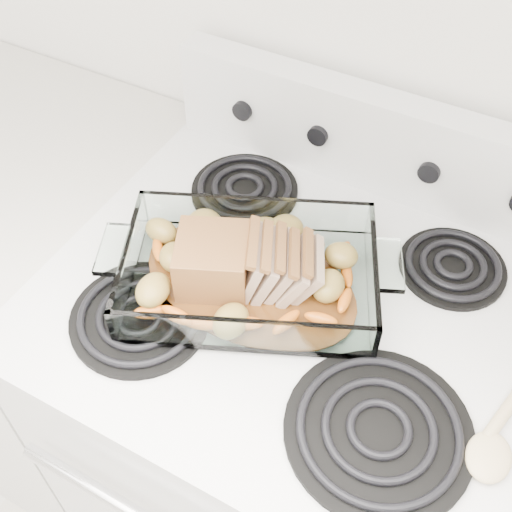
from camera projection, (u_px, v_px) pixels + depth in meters
The scene contains 6 objects.
electric_range at pixel (290, 427), 1.33m from camera, with size 0.78×0.70×1.12m.
counter_left at pixel (45, 309), 1.56m from camera, with size 0.58×0.68×0.93m.
baking_dish at pixel (250, 277), 0.98m from camera, with size 0.38×0.25×0.07m.
pork_roast at pixel (237, 259), 0.96m from camera, with size 0.22×0.11×0.09m.
roast_vegetables at pixel (258, 258), 0.99m from camera, with size 0.34×0.19×0.04m.
wooden_spoon at pixel (504, 425), 0.84m from camera, with size 0.08×0.27×0.02m.
Camera 1 is at (0.23, 1.08, 1.72)m, focal length 45.00 mm.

